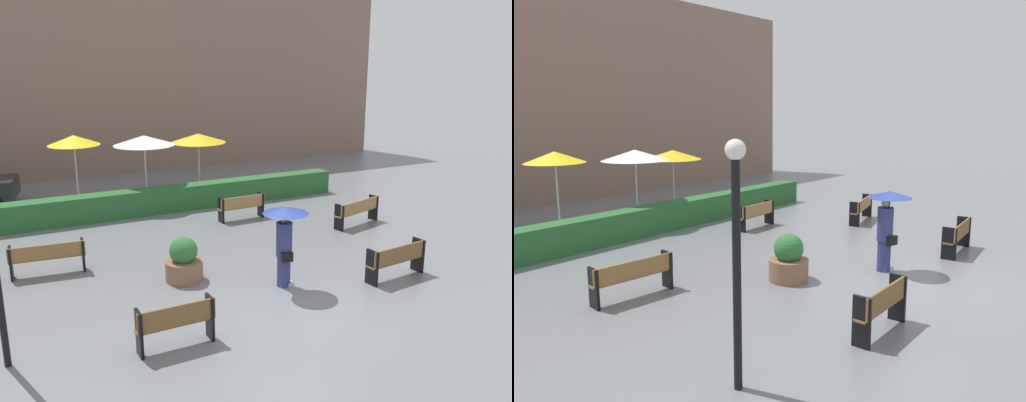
% 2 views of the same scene
% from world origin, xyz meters
% --- Properties ---
extents(ground_plane, '(60.00, 60.00, 0.00)m').
position_xyz_m(ground_plane, '(0.00, 0.00, 0.00)').
color(ground_plane, slate).
extents(bench_near_left, '(1.51, 0.34, 0.89)m').
position_xyz_m(bench_near_left, '(-2.85, -0.59, 0.53)').
color(bench_near_left, brown).
rests_on(bench_near_left, ground).
extents(bench_near_right, '(1.73, 0.54, 0.86)m').
position_xyz_m(bench_near_right, '(3.02, 0.09, 0.51)').
color(bench_near_right, brown).
rests_on(bench_near_right, ground).
extents(bench_far_left, '(1.83, 0.54, 0.83)m').
position_xyz_m(bench_far_left, '(-4.56, 4.18, 0.50)').
color(bench_far_left, olive).
rests_on(bench_far_left, ground).
extents(bench_back_row, '(1.61, 0.41, 0.83)m').
position_xyz_m(bench_back_row, '(1.77, 6.27, 0.48)').
color(bench_back_row, '#9E7242').
rests_on(bench_back_row, ground).
extents(bench_far_right, '(1.90, 0.81, 0.84)m').
position_xyz_m(bench_far_right, '(4.85, 4.02, 0.50)').
color(bench_far_right, '#9E7242').
rests_on(bench_far_right, ground).
extents(pedestrian_with_umbrella, '(1.05, 1.05, 1.98)m').
position_xyz_m(pedestrian_with_umbrella, '(0.32, 0.91, 1.33)').
color(pedestrian_with_umbrella, navy).
rests_on(pedestrian_with_umbrella, ground).
extents(planter_pot, '(0.92, 0.92, 1.10)m').
position_xyz_m(planter_pot, '(-1.66, 2.35, 0.47)').
color(planter_pot, brown).
rests_on(planter_pot, ground).
extents(patio_umbrella_yellow, '(1.82, 1.82, 2.61)m').
position_xyz_m(patio_umbrella_yellow, '(-2.80, 10.43, 2.43)').
color(patio_umbrella_yellow, silver).
rests_on(patio_umbrella_yellow, ground).
extents(patio_umbrella_white, '(2.19, 2.19, 2.57)m').
position_xyz_m(patio_umbrella_white, '(-0.52, 9.55, 2.39)').
color(patio_umbrella_white, silver).
rests_on(patio_umbrella_white, ground).
extents(patio_umbrella_yellow_far, '(2.18, 2.18, 2.34)m').
position_xyz_m(patio_umbrella_yellow_far, '(1.96, 10.63, 2.16)').
color(patio_umbrella_yellow_far, silver).
rests_on(patio_umbrella_yellow_far, ground).
extents(hedge_strip, '(12.78, 0.70, 0.87)m').
position_xyz_m(hedge_strip, '(0.10, 8.40, 0.44)').
color(hedge_strip, '#28602D').
rests_on(hedge_strip, ground).
extents(building_facade, '(28.00, 1.20, 9.13)m').
position_xyz_m(building_facade, '(0.00, 16.00, 4.56)').
color(building_facade, '#846656').
rests_on(building_facade, ground).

